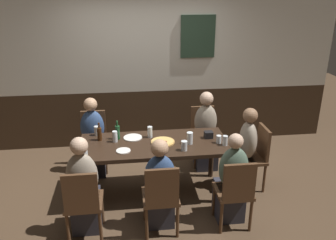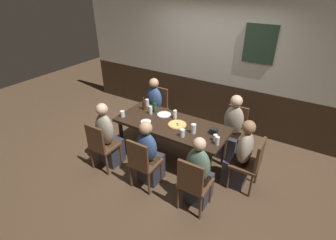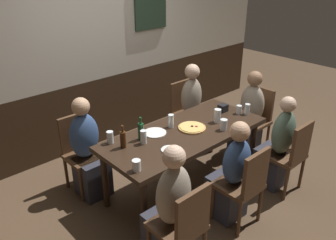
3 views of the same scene
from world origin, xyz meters
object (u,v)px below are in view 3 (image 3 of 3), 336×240
highball_clear (171,122)px  beer_bottle_brown (123,139)px  pint_glass_stout (136,166)px  tumbler_water (110,138)px  condiment_caddy (223,108)px  person_left_near (170,214)px  plate_white_large (155,133)px  beer_bottle_green (141,131)px  plate_white_small (170,150)px  pizza (192,128)px  tumbler_short (143,138)px  chair_mid_near (245,183)px  person_right_far (193,112)px  beer_glass_tall (224,125)px  person_right_near (277,149)px  chair_left_far (81,149)px  chair_head_east (256,116)px  chair_right_near (290,153)px  dining_table (185,138)px  pint_glass_amber (239,110)px  chair_right_far (185,109)px  chair_left_near (183,224)px  person_mid_near (231,178)px  person_left_far (88,155)px  beer_glass_half (217,117)px  pint_glass_pale (247,109)px  person_head_east (248,120)px

highball_clear → beer_bottle_brown: beer_bottle_brown is taller
highball_clear → pint_glass_stout: bearing=-152.4°
tumbler_water → condiment_caddy: size_ratio=1.18×
person_left_near → plate_white_large: (0.57, 0.85, 0.25)m
beer_bottle_green → plate_white_small: beer_bottle_green is taller
plate_white_small → pizza: bearing=20.2°
pizza → tumbler_short: 0.62m
chair_mid_near → person_left_near: (-0.84, 0.16, 0.00)m
beer_bottle_brown → person_right_far: bearing=17.7°
beer_glass_tall → condiment_caddy: size_ratio=1.12×
pint_glass_stout → person_right_near: bearing=-13.9°
person_left_near → condiment_caddy: 1.75m
beer_bottle_green → pint_glass_stout: bearing=-132.3°
chair_mid_near → beer_bottle_green: bearing=114.6°
chair_left_far → plate_white_small: (0.44, -1.01, 0.25)m
chair_head_east → chair_right_near: bearing=-122.7°
chair_head_east → pizza: chair_head_east is taller
dining_table → pint_glass_amber: pint_glass_amber is taller
pint_glass_stout → chair_mid_near: bearing=-34.3°
beer_bottle_brown → chair_head_east: bearing=-4.9°
chair_right_far → person_right_near: size_ratio=0.78×
pint_glass_amber → beer_glass_tall: bearing=-162.3°
chair_mid_near → beer_bottle_brown: bearing=124.8°
chair_left_near → person_mid_near: 0.85m
person_left_far → pint_glass_stout: person_left_far is taller
person_right_far → chair_right_far: bearing=90.0°
dining_table → chair_left_near: chair_left_near is taller
chair_mid_near → chair_right_near: same height
chair_head_east → pint_glass_amber: chair_head_east is taller
dining_table → condiment_caddy: 0.74m
chair_left_near → condiment_caddy: size_ratio=8.00×
pint_glass_amber → beer_bottle_green: bearing=167.4°
beer_glass_half → person_mid_near: bearing=-127.4°
beer_bottle_green → dining_table: bearing=-21.7°
highball_clear → tumbler_water: size_ratio=1.18×
plate_white_large → plate_white_small: 0.40m
chair_left_near → beer_glass_half: (1.28, 0.75, 0.31)m
pint_glass_pale → condiment_caddy: 0.29m
tumbler_short → plate_white_large: size_ratio=0.59×
person_left_near → chair_right_near: bearing=-5.5°
beer_bottle_green → condiment_caddy: size_ratio=2.31×
chair_right_near → tumbler_short: tumbler_short is taller
pint_glass_stout → dining_table: bearing=16.0°
plate_white_large → person_mid_near: bearing=-72.6°
person_head_east → beer_glass_half: 0.82m
highball_clear → beer_bottle_green: (-0.42, 0.00, 0.03)m
person_head_east → pizza: (-1.09, -0.00, 0.26)m
person_head_east → pint_glass_amber: size_ratio=11.15×
person_right_near → condiment_caddy: person_right_near is taller
person_left_near → beer_glass_half: size_ratio=7.57×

